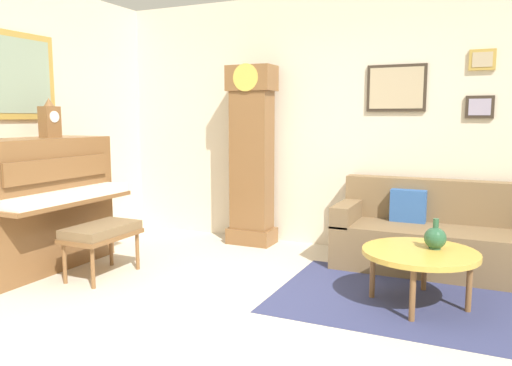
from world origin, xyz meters
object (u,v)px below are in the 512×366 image
object	(u,v)px
piano	(38,204)
couch	(438,237)
coffee_table	(420,254)
mantel_clock	(50,120)
piano_bench	(102,233)
grandfather_clock	(252,160)
green_jug	(435,238)

from	to	relation	value
piano	couch	xyz separation A→B (m)	(3.48, 1.59, -0.32)
piano	coffee_table	size ratio (longest dim) A/B	1.64
couch	mantel_clock	distance (m)	3.91
couch	coffee_table	distance (m)	1.05
piano_bench	mantel_clock	size ratio (longest dim) A/B	1.84
grandfather_clock	piano_bench	bearing A→B (deg)	-113.42
piano	coffee_table	bearing A→B (deg)	8.88
piano	piano_bench	size ratio (longest dim) A/B	2.06
green_jug	coffee_table	bearing A→B (deg)	-133.86
couch	grandfather_clock	bearing A→B (deg)	175.98
piano	grandfather_clock	size ratio (longest dim) A/B	0.71
grandfather_clock	coffee_table	xyz separation A→B (m)	(2.00, -1.19, -0.56)
piano_bench	coffee_table	bearing A→B (deg)	10.03
green_jug	piano_bench	bearing A→B (deg)	-168.34
grandfather_clock	mantel_clock	distance (m)	2.15
piano	green_jug	distance (m)	3.60
piano	coffee_table	distance (m)	3.49
piano	couch	world-z (taller)	piano
green_jug	piano	bearing A→B (deg)	-169.78
green_jug	mantel_clock	bearing A→B (deg)	-172.89
coffee_table	grandfather_clock	bearing A→B (deg)	149.22
green_jug	couch	bearing A→B (deg)	93.41
piano_bench	mantel_clock	bearing A→B (deg)	168.93
piano	piano_bench	world-z (taller)	piano
coffee_table	mantel_clock	world-z (taller)	mantel_clock
piano_bench	green_jug	bearing A→B (deg)	11.66
mantel_clock	green_jug	xyz separation A→B (m)	(3.54, 0.44, -0.91)
grandfather_clock	couch	bearing A→B (deg)	-4.02
grandfather_clock	green_jug	bearing A→B (deg)	-27.50
piano_bench	couch	distance (m)	3.16
coffee_table	green_jug	size ratio (longest dim) A/B	3.67
piano_bench	coffee_table	size ratio (longest dim) A/B	0.80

